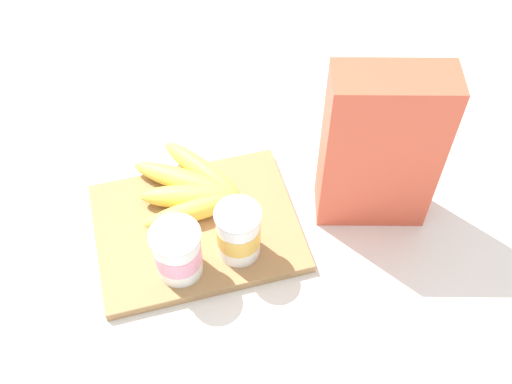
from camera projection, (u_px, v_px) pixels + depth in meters
name	position (u px, v px, depth m)	size (l,w,h in m)	color
ground_plane	(197.00, 230.00, 0.99)	(2.40, 2.40, 0.00)	silver
cutting_board	(197.00, 227.00, 0.98)	(0.32, 0.25, 0.02)	#A37A4C
cereal_box	(381.00, 150.00, 0.91)	(0.17, 0.07, 0.28)	#D85138
yogurt_cup_front	(238.00, 233.00, 0.91)	(0.07, 0.07, 0.10)	white
yogurt_cup_back	(178.00, 252.00, 0.89)	(0.07, 0.07, 0.09)	white
banana_bunch	(192.00, 189.00, 1.00)	(0.18, 0.19, 0.04)	#F2C94A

